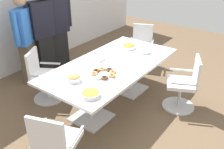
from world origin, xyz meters
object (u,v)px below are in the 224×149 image
object	(u,v)px
conference_table	(112,70)
donut_platter	(104,74)
office_chair_2	(141,48)
office_chair_3	(44,78)
person_standing_2	(57,27)
snack_bowl_cookies	(74,78)
person_standing_0	(26,39)
person_standing_1	(43,32)
napkin_pile	(98,59)
snack_bowl_chips_orange	(129,46)
office_chair_0	(56,147)
office_chair_1	(184,86)
plate_stack	(145,52)
snack_bowl_chips_yellow	(90,93)

from	to	relation	value
conference_table	donut_platter	xyz separation A→B (m)	(-0.38, -0.13, 0.14)
office_chair_2	office_chair_3	world-z (taller)	same
person_standing_2	snack_bowl_cookies	xyz separation A→B (m)	(-1.12, -1.52, -0.19)
person_standing_0	person_standing_1	world-z (taller)	person_standing_1
person_standing_1	donut_platter	xyz separation A→B (m)	(-0.39, -1.79, -0.18)
napkin_pile	snack_bowl_chips_orange	bearing A→B (deg)	-9.20
office_chair_3	person_standing_1	world-z (taller)	person_standing_1
office_chair_0	office_chair_2	world-z (taller)	same
office_chair_3	snack_bowl_cookies	xyz separation A→B (m)	(-0.19, -0.95, 0.39)
person_standing_2	donut_platter	bearing A→B (deg)	91.81
person_standing_2	snack_bowl_cookies	bearing A→B (deg)	77.80
snack_bowl_cookies	office_chair_0	bearing A→B (deg)	-150.34
office_chair_1	donut_platter	bearing A→B (deg)	111.02
office_chair_1	person_standing_0	world-z (taller)	person_standing_0
person_standing_2	office_chair_3	bearing A→B (deg)	55.85
donut_platter	plate_stack	size ratio (longest dim) A/B	1.92
conference_table	person_standing_1	size ratio (longest dim) A/B	1.33
office_chair_0	plate_stack	size ratio (longest dim) A/B	4.49
office_chair_3	person_standing_0	world-z (taller)	person_standing_0
conference_table	office_chair_1	world-z (taller)	office_chair_1
conference_table	person_standing_0	distance (m)	1.79
office_chair_1	person_standing_0	xyz separation A→B (m)	(-0.93, 2.78, 0.49)
plate_stack	napkin_pile	world-z (taller)	napkin_pile
office_chair_2	person_standing_1	xyz separation A→B (m)	(-1.60, 1.28, 0.54)
office_chair_2	snack_bowl_chips_yellow	world-z (taller)	office_chair_2
conference_table	snack_bowl_chips_orange	size ratio (longest dim) A/B	9.50
office_chair_3	snack_bowl_chips_orange	size ratio (longest dim) A/B	3.60
office_chair_1	snack_bowl_chips_orange	xyz separation A→B (m)	(0.12, 1.17, 0.39)
conference_table	person_standing_1	xyz separation A→B (m)	(0.00, 1.66, 0.32)
office_chair_2	person_standing_0	distance (m)	2.42
conference_table	office_chair_3	xyz separation A→B (m)	(-0.59, 1.03, -0.22)
office_chair_0	snack_bowl_chips_yellow	bearing A→B (deg)	73.00
person_standing_0	plate_stack	world-z (taller)	person_standing_0
conference_table	snack_bowl_cookies	size ratio (longest dim) A/B	12.10
snack_bowl_chips_yellow	plate_stack	bearing A→B (deg)	5.08
snack_bowl_chips_orange	napkin_pile	xyz separation A→B (m)	(-0.74, 0.12, -0.02)
office_chair_1	office_chair_2	distance (m)	1.74
snack_bowl_chips_orange	napkin_pile	world-z (taller)	snack_bowl_chips_orange
conference_table	napkin_pile	bearing A→B (deg)	97.57
office_chair_1	snack_bowl_cookies	distance (m)	1.82
conference_table	office_chair_1	size ratio (longest dim) A/B	2.64
snack_bowl_chips_orange	napkin_pile	size ratio (longest dim) A/B	1.45
plate_stack	person_standing_0	bearing A→B (deg)	118.02
office_chair_3	snack_bowl_cookies	size ratio (longest dim) A/B	4.59
person_standing_0	snack_bowl_chips_yellow	bearing A→B (deg)	47.79
office_chair_3	person_standing_2	bearing A→B (deg)	-179.26
donut_platter	office_chair_3	bearing A→B (deg)	100.24
snack_bowl_chips_orange	plate_stack	distance (m)	0.34
person_standing_0	person_standing_2	world-z (taller)	person_standing_2
person_standing_0	snack_bowl_chips_yellow	world-z (taller)	person_standing_0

